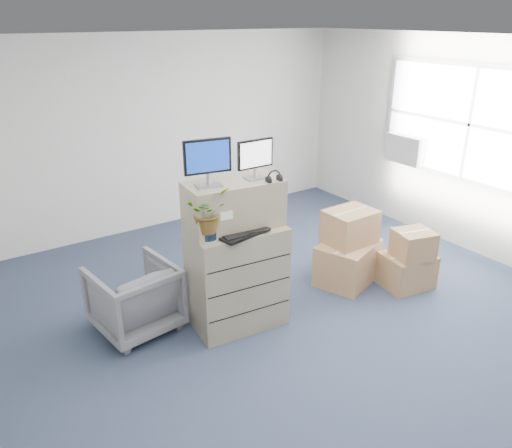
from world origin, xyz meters
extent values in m
plane|color=#283249|center=(0.00, 0.00, 0.00)|extent=(7.00, 7.00, 0.00)
cube|color=silver|center=(0.00, 3.51, 1.40)|extent=(6.00, 0.02, 2.80)
cube|color=silver|center=(3.01, 0.00, 1.40)|extent=(0.02, 7.00, 2.80)
cube|color=gray|center=(2.96, 0.50, 1.70)|extent=(0.06, 2.72, 1.52)
cube|color=white|center=(2.92, 0.50, 1.70)|extent=(0.01, 2.60, 1.40)
cube|color=silver|center=(2.87, 1.40, 1.20)|extent=(0.24, 0.60, 0.40)
cube|color=gray|center=(-0.59, 0.54, 0.54)|extent=(0.98, 0.66, 1.08)
cube|color=gray|center=(-0.58, 0.60, 1.32)|extent=(0.97, 0.55, 0.46)
cube|color=#99999E|center=(-0.84, 0.60, 1.56)|extent=(0.26, 0.21, 0.02)
cylinder|color=#99999E|center=(-0.84, 0.60, 1.62)|extent=(0.04, 0.04, 0.11)
cube|color=black|center=(-0.84, 0.60, 1.83)|extent=(0.45, 0.11, 0.32)
cube|color=navy|center=(-0.85, 0.59, 1.83)|extent=(0.40, 0.08, 0.28)
cube|color=#99999E|center=(-0.36, 0.55, 1.56)|extent=(0.20, 0.15, 0.01)
cylinder|color=#99999E|center=(-0.36, 0.55, 1.61)|extent=(0.03, 0.03, 0.09)
cube|color=black|center=(-0.36, 0.55, 1.79)|extent=(0.39, 0.03, 0.28)
cube|color=white|center=(-0.36, 0.54, 1.79)|extent=(0.35, 0.01, 0.24)
torus|color=black|center=(-0.26, 0.38, 1.59)|extent=(0.15, 0.03, 0.15)
cube|color=black|center=(-0.61, 0.37, 1.10)|extent=(0.54, 0.30, 0.03)
ellipsoid|color=silver|center=(-0.23, 0.40, 1.10)|extent=(0.10, 0.07, 0.03)
cylinder|color=#9B9DA3|center=(-0.55, 0.56, 1.21)|extent=(0.07, 0.07, 0.24)
cube|color=silver|center=(-0.61, 0.57, 1.09)|extent=(0.06, 0.05, 0.02)
cube|color=black|center=(-0.61, 0.57, 1.16)|extent=(0.06, 0.04, 0.11)
cube|color=black|center=(-0.22, 0.60, 1.12)|extent=(0.23, 0.18, 0.07)
cube|color=#458EED|center=(-0.26, 0.60, 1.19)|extent=(0.24, 0.14, 0.08)
cylinder|color=#91A585|center=(-0.95, 0.46, 1.09)|extent=(0.20, 0.20, 0.02)
cylinder|color=#111933|center=(-0.95, 0.46, 1.16)|extent=(0.17, 0.17, 0.13)
imported|color=#234F16|center=(-0.95, 0.46, 1.33)|extent=(0.48, 0.51, 0.32)
imported|color=#59595E|center=(-1.51, 1.04, 0.39)|extent=(0.85, 0.81, 0.79)
cube|color=#A4774F|center=(0.98, 0.56, 0.25)|extent=(0.88, 0.78, 0.50)
cube|color=#A4774F|center=(1.49, 0.08, 0.20)|extent=(0.63, 0.55, 0.41)
cube|color=#A4774F|center=(1.02, 0.59, 0.70)|extent=(0.58, 0.46, 0.40)
cube|color=#A4774F|center=(1.48, 0.02, 0.57)|extent=(0.50, 0.46, 0.32)
camera|label=1|loc=(-2.92, -3.27, 3.02)|focal=35.00mm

